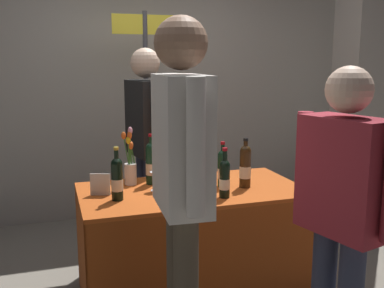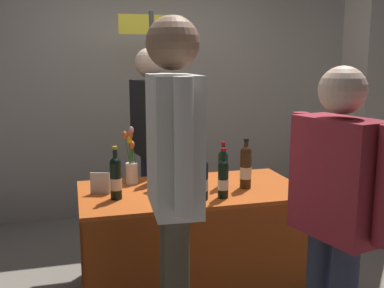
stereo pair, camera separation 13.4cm
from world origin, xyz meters
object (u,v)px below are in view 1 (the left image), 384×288
(wine_glass_near_vendor, at_px, (155,177))
(wine_glass_mid, at_px, (164,173))
(featured_wine_bottle, at_px, (225,178))
(taster_foreground_right, at_px, (342,202))
(display_bottle_0, at_px, (223,168))
(booth_signpost, at_px, (146,98))
(concrete_pillar, at_px, (362,67))
(flower_vase, at_px, (130,165))
(vendor_presenter, at_px, (146,134))
(tasting_table, at_px, (192,222))

(wine_glass_near_vendor, xyz_separation_m, wine_glass_mid, (0.08, 0.09, 0.00))
(featured_wine_bottle, xyz_separation_m, taster_foreground_right, (0.28, -0.77, 0.05))
(wine_glass_mid, bearing_deg, display_bottle_0, -19.36)
(booth_signpost, bearing_deg, featured_wine_bottle, -83.19)
(wine_glass_near_vendor, bearing_deg, display_bottle_0, -4.71)
(display_bottle_0, bearing_deg, concrete_pillar, 25.65)
(flower_vase, xyz_separation_m, taster_foreground_right, (0.78, -1.24, 0.04))
(wine_glass_mid, bearing_deg, concrete_pillar, 18.43)
(wine_glass_near_vendor, bearing_deg, vendor_presenter, 82.08)
(vendor_presenter, distance_m, booth_signpost, 0.53)
(tasting_table, height_order, wine_glass_near_vendor, wine_glass_near_vendor)
(tasting_table, xyz_separation_m, vendor_presenter, (-0.14, 0.75, 0.49))
(tasting_table, height_order, wine_glass_mid, wine_glass_mid)
(flower_vase, bearing_deg, taster_foreground_right, -57.68)
(vendor_presenter, bearing_deg, concrete_pillar, 81.87)
(tasting_table, bearing_deg, flower_vase, 147.87)
(tasting_table, bearing_deg, booth_signpost, 91.91)
(featured_wine_bottle, xyz_separation_m, flower_vase, (-0.50, 0.47, 0.01))
(vendor_presenter, height_order, taster_foreground_right, vendor_presenter)
(featured_wine_bottle, height_order, flower_vase, flower_vase)
(concrete_pillar, distance_m, taster_foreground_right, 2.44)
(featured_wine_bottle, distance_m, booth_signpost, 1.50)
(featured_wine_bottle, height_order, display_bottle_0, featured_wine_bottle)
(tasting_table, height_order, featured_wine_bottle, featured_wine_bottle)
(wine_glass_near_vendor, bearing_deg, taster_foreground_right, -57.64)
(display_bottle_0, bearing_deg, tasting_table, 177.87)
(flower_vase, relative_size, taster_foreground_right, 0.25)
(concrete_pillar, relative_size, vendor_presenter, 1.82)
(flower_vase, bearing_deg, featured_wine_bottle, -43.35)
(concrete_pillar, bearing_deg, flower_vase, -165.69)
(concrete_pillar, xyz_separation_m, wine_glass_near_vendor, (-2.16, -0.78, -0.69))
(display_bottle_0, relative_size, wine_glass_mid, 2.41)
(display_bottle_0, height_order, flower_vase, flower_vase)
(wine_glass_mid, bearing_deg, featured_wine_bottle, -51.46)
(taster_foreground_right, bearing_deg, booth_signpost, -2.39)
(concrete_pillar, height_order, display_bottle_0, concrete_pillar)
(tasting_table, relative_size, vendor_presenter, 0.87)
(flower_vase, bearing_deg, booth_signpost, 71.48)
(tasting_table, bearing_deg, display_bottle_0, -2.13)
(concrete_pillar, distance_m, display_bottle_0, 2.01)
(vendor_presenter, bearing_deg, featured_wine_bottle, 5.45)
(display_bottle_0, distance_m, taster_foreground_right, 1.02)
(wine_glass_near_vendor, distance_m, wine_glass_mid, 0.12)
(tasting_table, xyz_separation_m, wine_glass_near_vendor, (-0.24, 0.03, 0.32))
(wine_glass_mid, xyz_separation_m, vendor_presenter, (0.02, 0.63, 0.17))
(wine_glass_mid, xyz_separation_m, taster_foreground_right, (0.57, -1.13, 0.09))
(booth_signpost, bearing_deg, flower_vase, -108.52)
(featured_wine_bottle, distance_m, taster_foreground_right, 0.82)
(concrete_pillar, distance_m, wine_glass_near_vendor, 2.40)
(display_bottle_0, bearing_deg, wine_glass_mid, 160.64)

